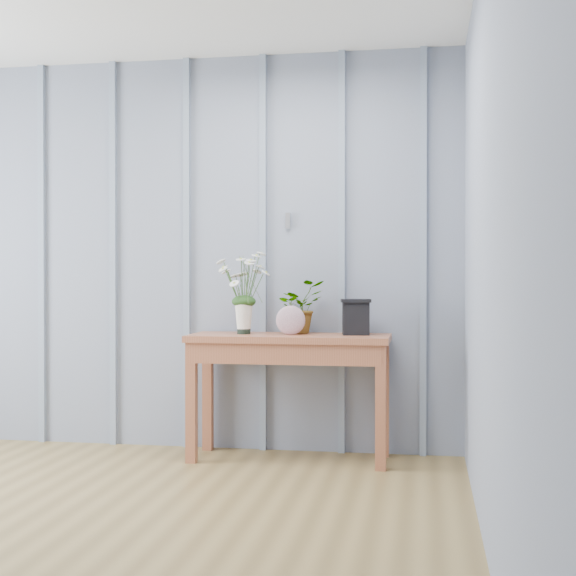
% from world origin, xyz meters
% --- Properties ---
extents(room_shell, '(4.00, 4.50, 2.50)m').
position_xyz_m(room_shell, '(0.00, 0.92, 1.99)').
color(room_shell, gray).
rests_on(room_shell, ground).
extents(sideboard, '(1.20, 0.45, 0.75)m').
position_xyz_m(sideboard, '(0.96, 1.99, 0.64)').
color(sideboard, brown).
rests_on(sideboard, ground).
extents(daisy_vase, '(0.36, 0.27, 0.51)m').
position_xyz_m(daisy_vase, '(0.68, 2.01, 1.07)').
color(daisy_vase, black).
rests_on(daisy_vase, sideboard).
extents(spider_plant, '(0.39, 0.38, 0.33)m').
position_xyz_m(spider_plant, '(1.00, 2.12, 0.91)').
color(spider_plant, '#193B14').
rests_on(spider_plant, sideboard).
extents(felt_disc_vessel, '(0.18, 0.06, 0.18)m').
position_xyz_m(felt_disc_vessel, '(0.97, 1.97, 0.84)').
color(felt_disc_vessel, '#814968').
rests_on(felt_disc_vessel, sideboard).
extents(carved_box, '(0.19, 0.16, 0.21)m').
position_xyz_m(carved_box, '(1.35, 2.04, 0.86)').
color(carved_box, black).
rests_on(carved_box, sideboard).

